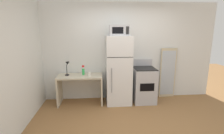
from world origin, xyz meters
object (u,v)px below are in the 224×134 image
desk (80,84)px  desk_lamp (67,66)px  leaning_mirror (168,73)px  oven_range (144,84)px  coffee_mug (89,74)px  microwave (119,30)px  refrigerator (119,70)px  spray_bottle (83,71)px

desk → desk_lamp: 0.56m
leaning_mirror → oven_range: bearing=-161.1°
coffee_mug → microwave: size_ratio=0.21×
desk_lamp → refrigerator: 1.30m
desk_lamp → coffee_mug: (0.55, -0.10, -0.19)m
desk_lamp → leaning_mirror: leaning_mirror is taller
desk_lamp → microwave: size_ratio=0.77×
microwave → spray_bottle: bearing=173.8°
spray_bottle → refrigerator: refrigerator is taller
microwave → coffee_mug: bearing=-178.4°
desk_lamp → coffee_mug: size_ratio=3.72×
desk → leaning_mirror: bearing=5.5°
coffee_mug → desk_lamp: bearing=169.9°
oven_range → leaning_mirror: size_ratio=0.79×
coffee_mug → spray_bottle: bearing=143.3°
refrigerator → oven_range: size_ratio=1.59×
desk_lamp → microwave: 1.57m
desk_lamp → oven_range: bearing=-1.5°
oven_range → coffee_mug: bearing=-178.1°
microwave → refrigerator: bearing=90.3°
coffee_mug → oven_range: size_ratio=0.09×
desk → microwave: microwave is taller
desk → refrigerator: bearing=-1.6°
desk → coffee_mug: bearing=-16.1°
microwave → desk_lamp: bearing=176.5°
refrigerator → oven_range: (0.68, 0.01, -0.41)m
oven_range → leaning_mirror: leaning_mirror is taller
desk → coffee_mug: size_ratio=11.84×
spray_bottle → microwave: (0.90, -0.10, 1.02)m
coffee_mug → oven_range: oven_range is taller
desk → spray_bottle: (0.08, 0.05, 0.33)m
microwave → oven_range: size_ratio=0.42×
desk → leaning_mirror: 2.43m
spray_bottle → coffee_mug: bearing=-36.7°
desk_lamp → spray_bottle: (0.39, 0.02, -0.14)m
oven_range → spray_bottle: bearing=177.4°
desk → oven_range: 1.67m
desk → spray_bottle: bearing=30.7°
refrigerator → oven_range: 0.79m
desk → leaning_mirror: leaning_mirror is taller
desk_lamp → refrigerator: refrigerator is taller
desk → leaning_mirror: (2.41, 0.23, 0.18)m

